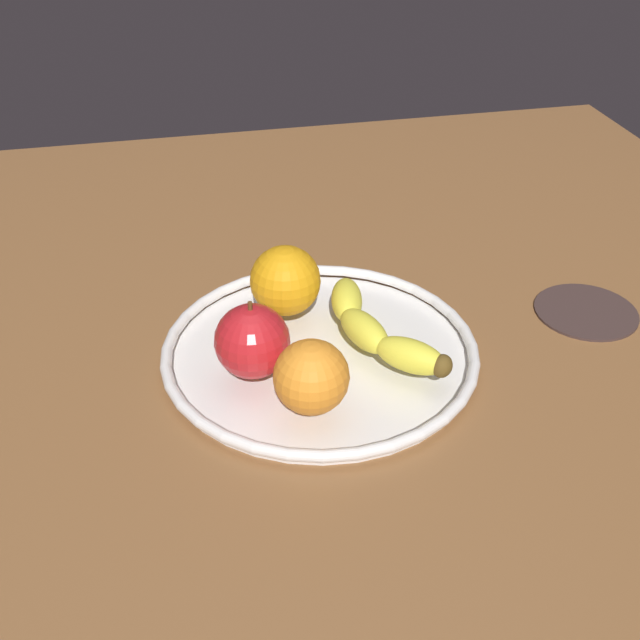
{
  "coord_description": "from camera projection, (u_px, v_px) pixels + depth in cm",
  "views": [
    {
      "loc": [
        64.58,
        -14.02,
        50.09
      ],
      "look_at": [
        0.0,
        0.0,
        4.8
      ],
      "focal_mm": 44.01,
      "sensor_mm": 36.0,
      "label": 1
    }
  ],
  "objects": [
    {
      "name": "ground_plane",
      "position": [
        320.0,
        372.0,
        0.84
      ],
      "size": [
        133.16,
        133.16,
        4.0
      ],
      "primitive_type": "cube",
      "color": "brown"
    },
    {
      "name": "fruit_bowl",
      "position": [
        320.0,
        350.0,
        0.82
      ],
      "size": [
        33.24,
        33.24,
        1.8
      ],
      "color": "white",
      "rests_on": "ground_plane"
    },
    {
      "name": "banana",
      "position": [
        375.0,
        329.0,
        0.81
      ],
      "size": [
        18.95,
        10.17,
        3.37
      ],
      "rotation": [
        0.0,
        0.0,
        0.32
      ],
      "color": "yellow",
      "rests_on": "fruit_bowl"
    },
    {
      "name": "apple",
      "position": [
        252.0,
        341.0,
        0.76
      ],
      "size": [
        7.44,
        7.44,
        8.24
      ],
      "color": "red",
      "rests_on": "fruit_bowl"
    },
    {
      "name": "orange_front_right",
      "position": [
        311.0,
        377.0,
        0.72
      ],
      "size": [
        7.1,
        7.1,
        7.1
      ],
      "primitive_type": "sphere",
      "color": "orange",
      "rests_on": "fruit_bowl"
    },
    {
      "name": "orange_center",
      "position": [
        285.0,
        281.0,
        0.85
      ],
      "size": [
        7.73,
        7.73,
        7.73
      ],
      "primitive_type": "sphere",
      "color": "orange",
      "rests_on": "fruit_bowl"
    },
    {
      "name": "ambient_coaster",
      "position": [
        586.0,
        310.0,
        0.9
      ],
      "size": [
        11.67,
        11.67,
        0.6
      ],
      "primitive_type": "cylinder",
      "color": "#3B2A27",
      "rests_on": "ground_plane"
    }
  ]
}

